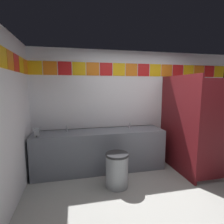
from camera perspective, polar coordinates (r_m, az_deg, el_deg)
The scene contains 9 objects.
ground_plane at distance 3.23m, azimuth 18.25°, elevation -25.07°, with size 10.11×10.11×0.00m, color #9E9E99.
wall_back at distance 4.21m, azimuth 7.71°, elevation 1.54°, with size 4.60×0.09×2.53m.
vanity_counter at distance 3.85m, azimuth -3.82°, elevation -11.98°, with size 2.67×0.61×0.84m.
faucet_left at distance 3.76m, azimuth -14.24°, elevation -5.30°, with size 0.04×0.10×0.14m.
faucet_right at distance 3.95m, azimuth 5.56°, elevation -4.45°, with size 0.04×0.10×0.14m.
soap_dispenser at distance 3.55m, azimuth -22.80°, elevation -6.09°, with size 0.09×0.09×0.16m.
stall_divider at distance 3.82m, azimuth 24.31°, elevation -4.16°, with size 0.92×1.32×1.97m.
toilet at distance 4.51m, azimuth 24.11°, elevation -11.27°, with size 0.39×0.49×0.74m.
trash_bin at distance 3.29m, azimuth 1.59°, elevation -17.95°, with size 0.40×0.40×0.60m.
Camera 1 is at (-1.45, -2.30, 1.75)m, focal length 28.72 mm.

